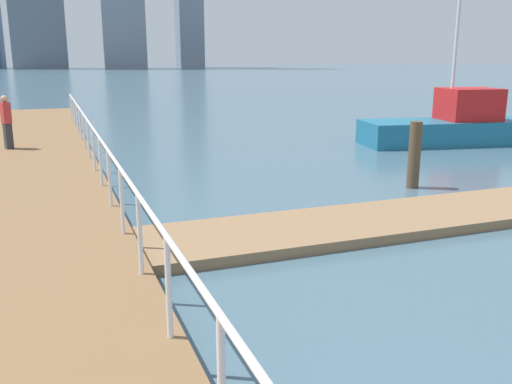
% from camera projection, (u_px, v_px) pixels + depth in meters
% --- Properties ---
extents(ground_plane, '(300.00, 300.00, 0.00)m').
position_uv_depth(ground_plane, '(164.00, 139.00, 21.11)').
color(ground_plane, '#476675').
extents(floating_dock, '(13.30, 2.00, 0.18)m').
position_uv_depth(floating_dock, '(449.00, 213.00, 10.83)').
color(floating_dock, '#93704C').
rests_on(floating_dock, ground_plane).
extents(boardwalk_railing, '(0.06, 29.60, 1.08)m').
position_uv_depth(boardwalk_railing, '(104.00, 153.00, 10.74)').
color(boardwalk_railing, white).
rests_on(boardwalk_railing, boardwalk).
extents(dock_piling_1, '(0.29, 0.29, 1.60)m').
position_uv_depth(dock_piling_1, '(414.00, 155.00, 13.07)').
color(dock_piling_1, brown).
rests_on(dock_piling_1, ground_plane).
extents(moored_boat_3, '(6.52, 3.14, 6.54)m').
position_uv_depth(moored_boat_3, '(453.00, 125.00, 19.70)').
color(moored_boat_3, '#1E6B8C').
rests_on(moored_boat_3, ground_plane).
extents(pedestrian_1, '(0.32, 0.41, 1.58)m').
position_uv_depth(pedestrian_1, '(7.00, 122.00, 16.21)').
color(pedestrian_1, '#333338').
rests_on(pedestrian_1, boardwalk).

